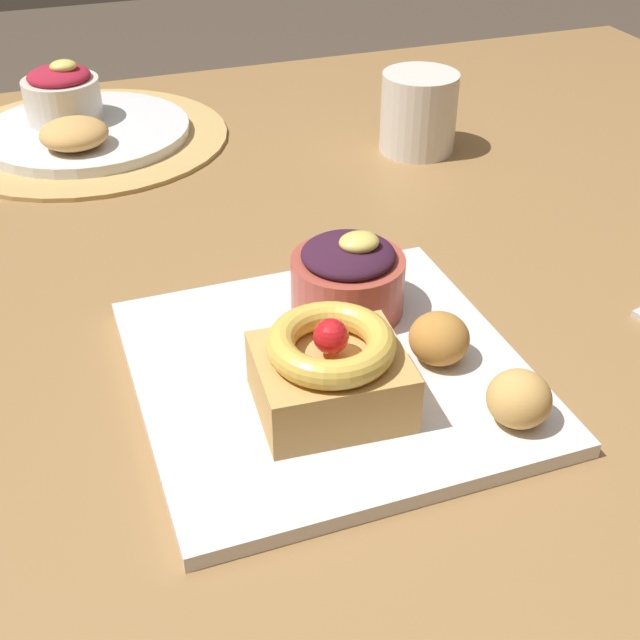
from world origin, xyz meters
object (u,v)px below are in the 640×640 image
object	(u,v)px
berry_ramekin	(348,277)
back_plate	(86,131)
cake_slice	(331,370)
coffee_mug	(419,112)
front_plate	(329,373)
back_ramekin	(62,94)
fritter_middle	(439,338)
fritter_front	(519,399)
back_pastry	(74,134)

from	to	relation	value
berry_ramekin	back_plate	world-z (taller)	berry_ramekin
cake_slice	coffee_mug	xyz separation A→B (m)	(0.26, 0.41, 0.00)
cake_slice	berry_ramekin	distance (m)	0.12
cake_slice	coffee_mug	distance (m)	0.48
front_plate	coffee_mug	size ratio (longest dim) A/B	3.11
back_plate	back_ramekin	size ratio (longest dim) A/B	2.72
fritter_middle	fritter_front	bearing A→B (deg)	-76.40
front_plate	berry_ramekin	world-z (taller)	berry_ramekin
fritter_front	coffee_mug	xyz separation A→B (m)	(0.15, 0.46, 0.01)
back_pastry	berry_ramekin	bearing A→B (deg)	-66.98
front_plate	back_ramekin	distance (m)	0.57
front_plate	fritter_front	world-z (taller)	fritter_front
back_pastry	coffee_mug	xyz separation A→B (m)	(0.37, -0.10, 0.01)
coffee_mug	back_ramekin	bearing A→B (deg)	153.46
cake_slice	fritter_front	bearing A→B (deg)	-26.61
fritter_middle	cake_slice	bearing A→B (deg)	-166.08
back_plate	back_ramekin	distance (m)	0.05
cake_slice	back_plate	world-z (taller)	cake_slice
back_plate	back_ramekin	bearing A→B (deg)	121.34
fritter_front	fritter_middle	bearing A→B (deg)	103.60
back_plate	coffee_mug	bearing A→B (deg)	-23.80
front_plate	fritter_front	distance (m)	0.14
fritter_front	fritter_middle	xyz separation A→B (m)	(-0.02, 0.08, -0.00)
back_ramekin	back_pastry	distance (m)	0.09
front_plate	fritter_middle	world-z (taller)	fritter_middle
back_ramekin	berry_ramekin	bearing A→B (deg)	-70.64
back_plate	coffee_mug	distance (m)	0.39
front_plate	back_ramekin	world-z (taller)	back_ramekin
cake_slice	back_pastry	bearing A→B (deg)	102.71
berry_ramekin	fritter_front	bearing A→B (deg)	-70.85
cake_slice	back_ramekin	xyz separation A→B (m)	(-0.12, 0.59, 0.01)
cake_slice	fritter_middle	world-z (taller)	cake_slice
cake_slice	coffee_mug	world-z (taller)	coffee_mug
coffee_mug	fritter_front	bearing A→B (deg)	-107.43
front_plate	back_plate	size ratio (longest dim) A/B	1.14
fritter_front	back_ramekin	xyz separation A→B (m)	(-0.23, 0.65, 0.02)
fritter_front	back_plate	size ratio (longest dim) A/B	0.18
front_plate	back_plate	world-z (taller)	back_plate
berry_ramekin	back_pastry	bearing A→B (deg)	113.02
fritter_middle	back_ramekin	bearing A→B (deg)	110.07
front_plate	cake_slice	xyz separation A→B (m)	(-0.01, -0.04, 0.04)
back_ramekin	coffee_mug	bearing A→B (deg)	-26.54
back_pastry	coffee_mug	bearing A→B (deg)	-14.87
front_plate	coffee_mug	bearing A→B (deg)	56.42
back_ramekin	coffee_mug	world-z (taller)	same
back_pastry	front_plate	bearing A→B (deg)	-74.45
front_plate	back_plate	distance (m)	0.53
back_ramekin	back_pastry	bearing A→B (deg)	-88.97
back_plate	coffee_mug	world-z (taller)	coffee_mug
fritter_middle	coffee_mug	world-z (taller)	coffee_mug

